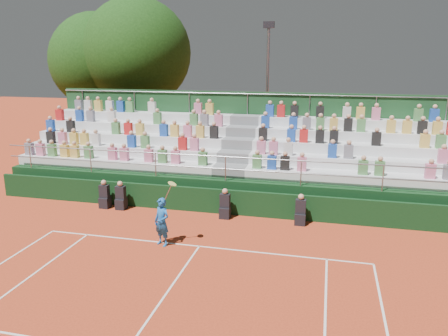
% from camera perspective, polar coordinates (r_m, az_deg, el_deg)
% --- Properties ---
extents(ground, '(90.00, 90.00, 0.00)m').
position_cam_1_polar(ground, '(14.66, -3.25, -10.19)').
color(ground, '#BA3F1F').
rests_on(ground, ground).
extents(courtside_wall, '(20.00, 0.15, 1.00)m').
position_cam_1_polar(courtside_wall, '(17.35, -0.23, -4.40)').
color(courtside_wall, black).
rests_on(courtside_wall, ground).
extents(line_officials, '(8.38, 0.40, 1.19)m').
position_cam_1_polar(line_officials, '(17.33, -5.20, -4.57)').
color(line_officials, black).
rests_on(line_officials, ground).
extents(grandstand, '(20.00, 5.20, 4.40)m').
position_cam_1_polar(grandstand, '(20.21, 1.91, 0.07)').
color(grandstand, black).
rests_on(grandstand, ground).
extents(tennis_player, '(0.88, 0.60, 2.22)m').
position_cam_1_polar(tennis_player, '(14.58, -8.11, -6.97)').
color(tennis_player, '#1860B4').
rests_on(tennis_player, ground).
extents(tree_west, '(6.09, 6.09, 8.82)m').
position_cam_1_polar(tree_west, '(29.93, -16.14, 13.24)').
color(tree_west, '#342313').
rests_on(tree_west, ground).
extents(tree_east, '(6.59, 6.59, 9.59)m').
position_cam_1_polar(tree_east, '(28.18, -11.28, 14.55)').
color(tree_east, '#342313').
rests_on(tree_east, ground).
extents(floodlight_mast, '(0.60, 0.25, 7.94)m').
position_cam_1_polar(floodlight_mast, '(25.42, 5.69, 11.08)').
color(floodlight_mast, gray).
rests_on(floodlight_mast, ground).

